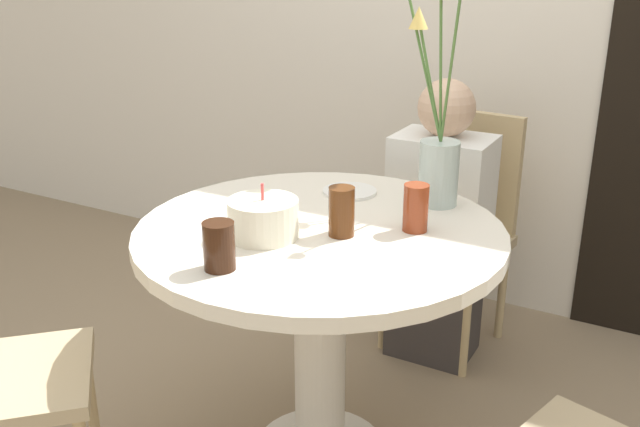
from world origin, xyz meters
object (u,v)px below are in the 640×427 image
object	(u,v)px
birthday_cake	(263,219)
drink_glass_1	(342,212)
drink_glass_2	(219,246)
person_boy	(439,233)
drink_glass_0	(416,208)
side_plate	(350,191)
flower_vase	(435,136)
chair_left_flank	(458,218)

from	to	relation	value
birthday_cake	drink_glass_1	size ratio (longest dim) A/B	1.40
drink_glass_1	birthday_cake	bearing A→B (deg)	-147.41
drink_glass_2	person_boy	xyz separation A→B (m)	(0.16, 1.09, -0.32)
drink_glass_2	drink_glass_0	bearing A→B (deg)	55.61
side_plate	birthday_cake	bearing A→B (deg)	-94.82
birthday_cake	side_plate	size ratio (longest dim) A/B	1.11
flower_vase	side_plate	bearing A→B (deg)	-173.53
birthday_cake	flower_vase	world-z (taller)	flower_vase
side_plate	drink_glass_2	size ratio (longest dim) A/B	1.43
drink_glass_1	drink_glass_2	size ratio (longest dim) A/B	1.13
birthday_cake	drink_glass_0	distance (m)	0.40
drink_glass_1	drink_glass_2	distance (m)	0.36
chair_left_flank	drink_glass_1	distance (m)	0.98
drink_glass_1	drink_glass_2	bearing A→B (deg)	-115.13
drink_glass_0	drink_glass_2	size ratio (longest dim) A/B	1.10
drink_glass_0	drink_glass_2	xyz separation A→B (m)	(-0.31, -0.45, -0.01)
drink_glass_2	person_boy	bearing A→B (deg)	81.87
person_boy	drink_glass_0	bearing A→B (deg)	-76.59
side_plate	person_boy	world-z (taller)	person_boy
drink_glass_0	person_boy	bearing A→B (deg)	103.41
chair_left_flank	person_boy	world-z (taller)	person_boy
side_plate	drink_glass_1	distance (m)	0.35
birthday_cake	drink_glass_2	size ratio (longest dim) A/B	1.59
chair_left_flank	person_boy	bearing A→B (deg)	-90.00
drink_glass_0	chair_left_flank	bearing A→B (deg)	99.64
chair_left_flank	birthday_cake	size ratio (longest dim) A/B	4.84
side_plate	person_boy	size ratio (longest dim) A/B	0.16
chair_left_flank	side_plate	bearing A→B (deg)	-98.32
birthday_cake	person_boy	xyz separation A→B (m)	(0.18, 0.88, -0.32)
flower_vase	person_boy	world-z (taller)	flower_vase
chair_left_flank	drink_glass_0	xyz separation A→B (m)	(0.14, -0.80, 0.32)
drink_glass_1	person_boy	world-z (taller)	person_boy
flower_vase	drink_glass_2	size ratio (longest dim) A/B	6.40
flower_vase	drink_glass_1	xyz separation A→B (m)	(-0.12, -0.34, -0.14)
flower_vase	birthday_cake	bearing A→B (deg)	-122.80
chair_left_flank	birthday_cake	world-z (taller)	birthday_cake
side_plate	drink_glass_0	bearing A→B (deg)	-32.96
chair_left_flank	drink_glass_0	distance (m)	0.87
chair_left_flank	drink_glass_1	xyz separation A→B (m)	(-0.02, -0.93, 0.32)
chair_left_flank	flower_vase	xyz separation A→B (m)	(0.10, -0.58, 0.46)
flower_vase	drink_glass_0	distance (m)	0.26
side_plate	drink_glass_1	xyz separation A→B (m)	(0.14, -0.32, 0.06)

